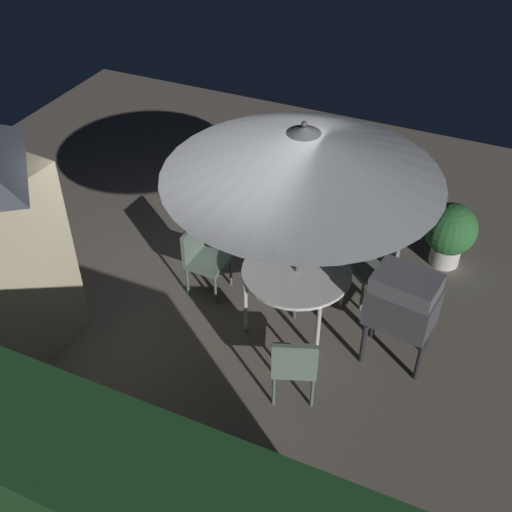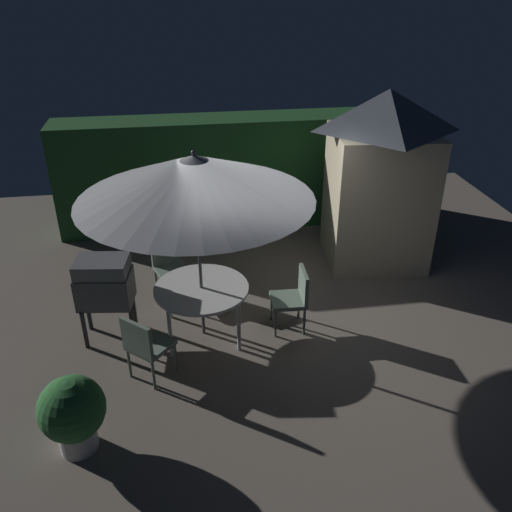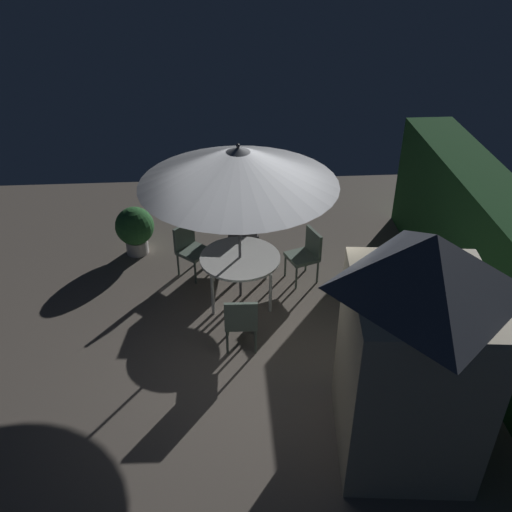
{
  "view_description": "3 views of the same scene",
  "coord_description": "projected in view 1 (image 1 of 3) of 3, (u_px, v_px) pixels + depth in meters",
  "views": [
    {
      "loc": [
        -2.92,
        5.19,
        5.45
      ],
      "look_at": [
        -0.56,
        -0.03,
        0.84
      ],
      "focal_mm": 44.73,
      "sensor_mm": 36.0,
      "label": 1
    },
    {
      "loc": [
        -1.24,
        -6.17,
        4.53
      ],
      "look_at": [
        -0.29,
        0.03,
        1.09
      ],
      "focal_mm": 37.54,
      "sensor_mm": 36.0,
      "label": 2
    },
    {
      "loc": [
        6.43,
        -0.33,
        5.59
      ],
      "look_at": [
        -0.23,
        0.11,
        1.28
      ],
      "focal_mm": 39.97,
      "sensor_mm": 36.0,
      "label": 3
    }
  ],
  "objects": [
    {
      "name": "ground_plane",
      "position": [
        214.0,
        298.0,
        8.04
      ],
      "size": [
        11.0,
        11.0,
        0.0
      ],
      "primitive_type": "plane",
      "color": "#6B6056"
    },
    {
      "name": "hedge_backdrop",
      "position": [
        0.0,
        479.0,
        4.9
      ],
      "size": [
        6.93,
        0.86,
        2.08
      ],
      "color": "#1E4C23",
      "rests_on": "ground"
    },
    {
      "name": "patio_table",
      "position": [
        296.0,
        274.0,
        7.33
      ],
      "size": [
        1.27,
        1.27,
        0.75
      ],
      "color": "white",
      "rests_on": "ground"
    },
    {
      "name": "patio_umbrella",
      "position": [
        303.0,
        152.0,
        6.33
      ],
      "size": [
        2.92,
        2.92,
        2.63
      ],
      "color": "#4C4C51",
      "rests_on": "ground"
    },
    {
      "name": "bbq_grill",
      "position": [
        403.0,
        302.0,
        6.74
      ],
      "size": [
        0.76,
        0.59,
        1.2
      ],
      "color": "#47474C",
      "rests_on": "ground"
    },
    {
      "name": "chair_near_shed",
      "position": [
        294.0,
        363.0,
        6.5
      ],
      "size": [
        0.59,
        0.6,
        0.9
      ],
      "color": "slate",
      "rests_on": "ground"
    },
    {
      "name": "chair_far_side",
      "position": [
        376.0,
        261.0,
        7.78
      ],
      "size": [
        0.65,
        0.65,
        0.9
      ],
      "color": "slate",
      "rests_on": "ground"
    },
    {
      "name": "chair_toward_hedge",
      "position": [
        202.0,
        255.0,
        7.87
      ],
      "size": [
        0.48,
        0.48,
        0.9
      ],
      "color": "slate",
      "rests_on": "ground"
    },
    {
      "name": "potted_plant_by_shed",
      "position": [
        450.0,
        232.0,
        8.28
      ],
      "size": [
        0.69,
        0.69,
        0.9
      ],
      "color": "silver",
      "rests_on": "ground"
    }
  ]
}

